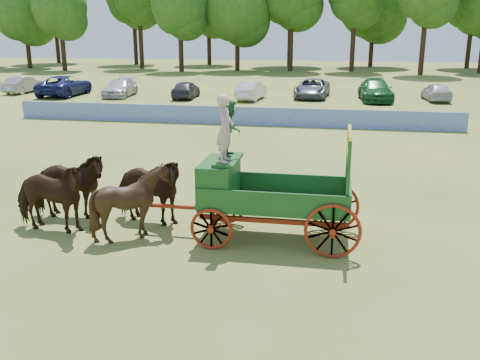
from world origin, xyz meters
name	(u,v)px	position (x,y,z in m)	size (l,w,h in m)	color
ground	(128,247)	(0.00, 0.00, 0.00)	(160.00, 160.00, 0.00)	olive
horse_lead_left	(49,197)	(-2.47, 0.67, 0.99)	(1.07, 2.35, 1.99)	#311E0D
horse_lead_right	(69,186)	(-2.47, 1.77, 0.99)	(1.07, 2.35, 1.99)	#311E0D
horse_wheel_left	(133,202)	(-0.07, 0.67, 1.00)	(1.61, 1.81, 1.99)	#311E0D
horse_wheel_right	(147,190)	(-0.07, 1.77, 0.99)	(1.07, 2.35, 1.99)	#311E0D
farm_dray	(248,179)	(2.89, 1.24, 1.64)	(6.00, 2.00, 3.85)	maroon
sponsor_banner	(229,116)	(-1.00, 18.00, 0.53)	(26.00, 0.08, 1.05)	#1C379B
parked_cars	(285,90)	(1.05, 29.89, 0.75)	(55.25, 7.91, 1.63)	silver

